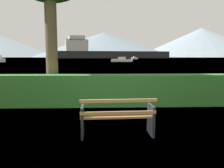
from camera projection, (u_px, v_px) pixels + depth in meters
name	position (u px, v px, depth m)	size (l,w,h in m)	color
ground_plane	(117.00, 135.00, 5.08)	(1400.00, 1400.00, 0.00)	#4C6B33
water_surface	(104.00, 58.00, 310.76)	(620.00, 620.00, 0.00)	slate
park_bench	(117.00, 117.00, 4.97)	(1.62, 0.65, 0.87)	#A0703F
hedge_row	(112.00, 90.00, 8.08)	(10.68, 0.69, 1.10)	#2D6B28
cargo_ship_large	(105.00, 52.00, 232.69)	(118.09, 38.32, 21.70)	#232328
sailboat_mid	(134.00, 58.00, 142.58)	(4.34, 3.21, 1.73)	silver
tender_far	(122.00, 60.00, 74.80)	(7.16, 2.87, 1.65)	silver
distant_hills	(108.00, 44.00, 537.82)	(799.83, 328.28, 68.90)	gray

